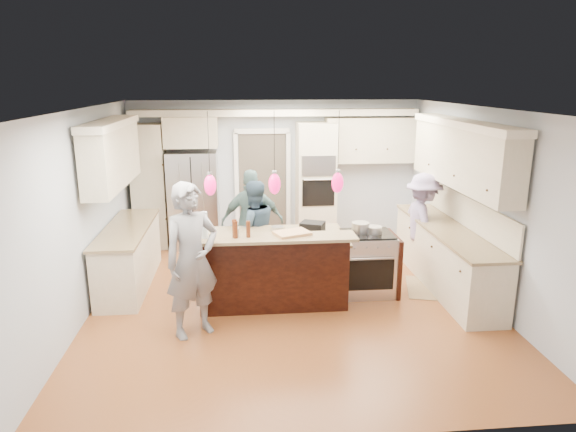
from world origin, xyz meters
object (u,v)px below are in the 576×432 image
person_bar_end (192,261)px  person_far_left (253,231)px  kitchen_island (273,266)px  refrigerator (194,200)px  island_range (368,263)px

person_bar_end → person_far_left: size_ratio=1.21×
kitchen_island → person_far_left: 0.87m
person_bar_end → person_far_left: bearing=33.4°
person_bar_end → refrigerator: bearing=61.9°
kitchen_island → person_far_left: person_far_left is taller
person_far_left → island_range: bearing=140.3°
refrigerator → island_range: bearing=-42.6°
island_range → person_bar_end: 2.70m
refrigerator → kitchen_island: bearing=-63.1°
kitchen_island → person_bar_end: (-1.03, -0.98, 0.47)m
kitchen_island → person_bar_end: person_bar_end is taller
refrigerator → person_bar_end: (0.27, -3.55, 0.06)m
person_far_left → kitchen_island: bearing=90.9°
refrigerator → person_far_left: size_ratio=1.14×
refrigerator → island_range: 3.71m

